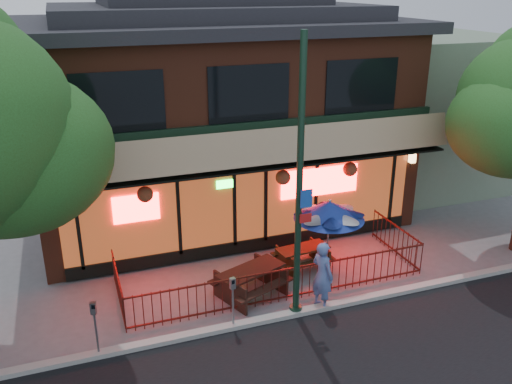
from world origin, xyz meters
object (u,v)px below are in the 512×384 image
street_light (299,199)px  pedestrian (322,275)px  picnic_table_left (251,278)px  picnic_table_right (303,254)px  patio_umbrella (329,210)px  parking_meter_far (95,320)px  parking_meter_near (233,295)px

street_light → pedestrian: size_ratio=3.78×
picnic_table_left → picnic_table_right: picnic_table_left is taller
picnic_table_right → patio_umbrella: 1.68m
pedestrian → picnic_table_left: bearing=34.4°
parking_meter_far → picnic_table_left: bearing=17.1°
parking_meter_far → street_light: bearing=0.9°
picnic_table_right → parking_meter_near: size_ratio=1.20×
picnic_table_left → patio_umbrella: bearing=10.8°
parking_meter_near → street_light: bearing=2.6°
pedestrian → street_light: bearing=74.5°
picnic_table_left → picnic_table_right: bearing=25.6°
pedestrian → parking_meter_far: pedestrian is taller
patio_umbrella → pedestrian: size_ratio=1.23×
street_light → pedestrian: 2.34m
street_light → parking_meter_far: street_light is taller
parking_meter_near → parking_meter_far: 3.20m
picnic_table_left → parking_meter_far: parking_meter_far is taller
picnic_table_right → pedestrian: pedestrian is taller
street_light → pedestrian: bearing=4.1°
picnic_table_right → pedestrian: bearing=-100.9°
pedestrian → picnic_table_right: bearing=-30.5°
parking_meter_far → patio_umbrella: bearing=14.7°
patio_umbrella → picnic_table_left: bearing=-169.2°
parking_meter_near → picnic_table_right: bearing=37.6°
parking_meter_near → parking_meter_far: parking_meter_far is taller
picnic_table_right → street_light: bearing=-118.4°
street_light → pedestrian: street_light is taller
street_light → parking_meter_near: bearing=-177.4°
picnic_table_right → patio_umbrella: size_ratio=0.73×
picnic_table_right → pedestrian: 2.15m
picnic_table_left → parking_meter_far: 4.30m
picnic_table_left → patio_umbrella: 2.92m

